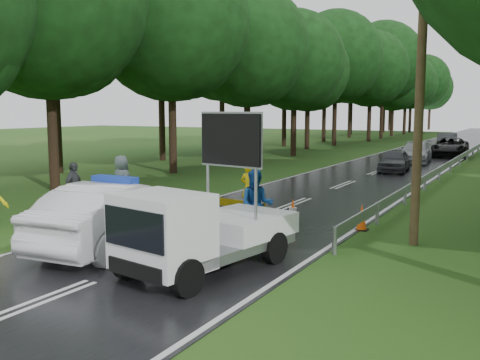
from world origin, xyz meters
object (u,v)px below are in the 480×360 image
Objects in this scene: queue_car_first at (394,161)px; barrier at (233,207)px; officer at (249,188)px; queue_car_third at (450,147)px; police_sedan at (116,216)px; work_truck at (198,231)px; queue_car_second at (415,153)px; civilian at (257,205)px; queue_car_fourth at (447,142)px.

barrier is at bearing -97.08° from queue_car_first.
officer is 27.28m from queue_car_third.
barrier is (1.65, 3.14, -0.14)m from police_sedan.
work_truck reaches higher than queue_car_second.
barrier is 1.19× the size of civilian.
queue_car_first is 6.00m from queue_car_second.
queue_car_fourth reaches higher than queue_car_third.
officer is (0.63, 6.05, -0.01)m from police_sedan.
officer reaches higher than queue_car_third.
officer reaches higher than queue_car_first.
officer is 33.53m from queue_car_fourth.
civilian is (1.04, -0.50, 0.24)m from barrier.
queue_car_third is (1.95, 30.03, 0.01)m from barrier.
work_truck reaches higher than police_sedan.
barrier is at bearing 110.00° from officer.
queue_car_third is (3.60, 33.17, -0.13)m from police_sedan.
queue_car_third is (1.38, 6.30, 0.05)m from queue_car_second.
work_truck is 0.87× the size of queue_car_third.
civilian is (2.70, 2.64, 0.11)m from police_sedan.
police_sedan is at bearing 84.74° from officer.
civilian is at bearing -93.65° from queue_car_second.
queue_car_first is at bearing 102.02° from work_truck.
civilian is 0.50× the size of queue_car_first.
police_sedan reaches higher than queue_car_fourth.
police_sedan reaches higher than queue_car_first.
work_truck is (3.02, -0.76, 0.08)m from police_sedan.
queue_car_first is 0.83× the size of queue_car_fourth.
civilian is 0.41× the size of queue_car_second.
police_sedan is 6.09m from officer.
police_sedan is 1.01× the size of queue_car_third.
civilian is at bearing 105.38° from work_truck.
barrier is 1.36× the size of officer.
queue_car_first reaches higher than barrier.
queue_car_second is 0.89× the size of queue_car_third.
work_truck is at bearing -93.11° from queue_car_second.
police_sedan is 2.34× the size of barrier.
civilian reaches higher than queue_car_third.
queue_car_fourth is at bearing -92.47° from officer.
queue_car_second is at bearing 96.96° from barrier.
barrier is at bearing 119.28° from work_truck.
queue_car_fourth is at bearing 84.04° from queue_car_first.
queue_car_fourth reaches higher than queue_car_first.
queue_car_first is at bearing -95.49° from officer.
queue_car_third is at bearing 98.93° from work_truck.
officer is 4.00m from civilian.
barrier is 0.50× the size of queue_car_fourth.
police_sedan reaches higher than queue_car_third.
queue_car_third reaches higher than queue_car_first.
queue_car_third is (0.90, 30.53, -0.23)m from civilian.
queue_car_fourth is (1.84, 33.48, -0.09)m from officer.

